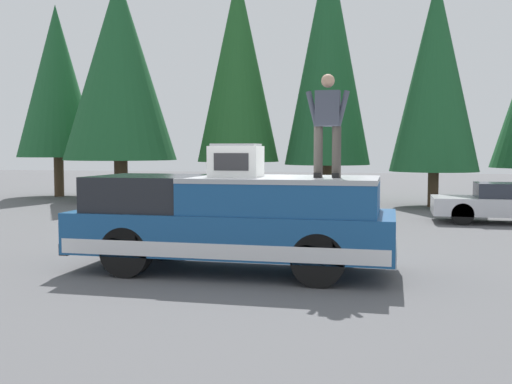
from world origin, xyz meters
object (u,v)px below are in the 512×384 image
person_on_truck_bed (328,123)px  parked_car_silver (507,203)px  pickup_truck (233,221)px  compressor_unit (236,161)px

person_on_truck_bed → parked_car_silver: size_ratio=0.41×
pickup_truck → person_on_truck_bed: person_on_truck_bed is taller
pickup_truck → parked_car_silver: (8.29, -5.90, -0.29)m
parked_car_silver → person_on_truck_bed: bearing=152.9°
pickup_truck → person_on_truck_bed: size_ratio=3.28×
compressor_unit → pickup_truck: bearing=30.8°
pickup_truck → compressor_unit: size_ratio=6.60×
compressor_unit → parked_car_silver: 10.35m
person_on_truck_bed → parked_car_silver: person_on_truck_bed is taller
compressor_unit → parked_car_silver: compressor_unit is taller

